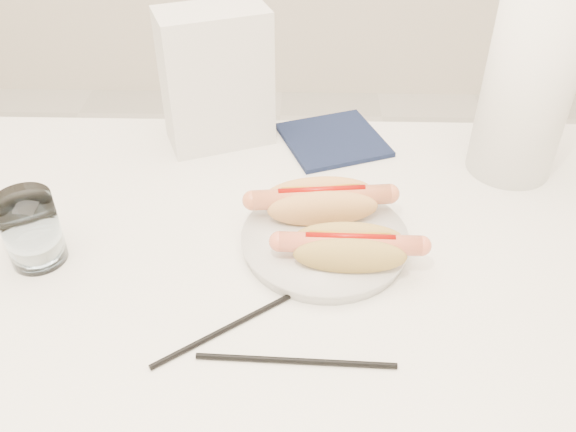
{
  "coord_description": "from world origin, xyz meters",
  "views": [
    {
      "loc": [
        0.09,
        -0.59,
        1.31
      ],
      "look_at": [
        0.08,
        0.03,
        0.82
      ],
      "focal_mm": 38.09,
      "sensor_mm": 36.0,
      "label": 1
    }
  ],
  "objects_px": {
    "hotdog_right": "(349,248)",
    "water_glass": "(31,230)",
    "paper_towel_roll": "(528,85)",
    "table": "(231,301)",
    "napkin_box": "(216,79)",
    "hotdog_left": "(321,202)",
    "plate": "(325,242)"
  },
  "relations": [
    {
      "from": "water_glass",
      "to": "hotdog_left",
      "type": "bearing_deg",
      "value": 11.93
    },
    {
      "from": "water_glass",
      "to": "paper_towel_roll",
      "type": "height_order",
      "value": "paper_towel_roll"
    },
    {
      "from": "table",
      "to": "plate",
      "type": "bearing_deg",
      "value": 20.14
    },
    {
      "from": "table",
      "to": "water_glass",
      "type": "relative_size",
      "value": 11.87
    },
    {
      "from": "hotdog_left",
      "to": "water_glass",
      "type": "relative_size",
      "value": 1.92
    },
    {
      "from": "hotdog_right",
      "to": "water_glass",
      "type": "bearing_deg",
      "value": 179.04
    },
    {
      "from": "paper_towel_roll",
      "to": "water_glass",
      "type": "bearing_deg",
      "value": -160.9
    },
    {
      "from": "table",
      "to": "napkin_box",
      "type": "height_order",
      "value": "napkin_box"
    },
    {
      "from": "hotdog_right",
      "to": "napkin_box",
      "type": "distance_m",
      "value": 0.4
    },
    {
      "from": "hotdog_right",
      "to": "paper_towel_roll",
      "type": "xyz_separation_m",
      "value": [
        0.27,
        0.25,
        0.11
      ]
    },
    {
      "from": "hotdog_left",
      "to": "water_glass",
      "type": "distance_m",
      "value": 0.39
    },
    {
      "from": "hotdog_left",
      "to": "hotdog_right",
      "type": "distance_m",
      "value": 0.1
    },
    {
      "from": "plate",
      "to": "hotdog_left",
      "type": "relative_size",
      "value": 1.14
    },
    {
      "from": "water_glass",
      "to": "paper_towel_roll",
      "type": "distance_m",
      "value": 0.73
    },
    {
      "from": "table",
      "to": "water_glass",
      "type": "distance_m",
      "value": 0.28
    },
    {
      "from": "water_glass",
      "to": "napkin_box",
      "type": "relative_size",
      "value": 0.44
    },
    {
      "from": "paper_towel_roll",
      "to": "table",
      "type": "bearing_deg",
      "value": -149.62
    },
    {
      "from": "water_glass",
      "to": "napkin_box",
      "type": "height_order",
      "value": "napkin_box"
    },
    {
      "from": "plate",
      "to": "water_glass",
      "type": "xyz_separation_m",
      "value": [
        -0.38,
        -0.03,
        0.04
      ]
    },
    {
      "from": "napkin_box",
      "to": "table",
      "type": "bearing_deg",
      "value": -103.33
    },
    {
      "from": "plate",
      "to": "water_glass",
      "type": "distance_m",
      "value": 0.39
    },
    {
      "from": "napkin_box",
      "to": "paper_towel_roll",
      "type": "bearing_deg",
      "value": -30.7
    },
    {
      "from": "table",
      "to": "paper_towel_roll",
      "type": "height_order",
      "value": "paper_towel_roll"
    },
    {
      "from": "plate",
      "to": "napkin_box",
      "type": "bearing_deg",
      "value": 121.72
    },
    {
      "from": "plate",
      "to": "paper_towel_roll",
      "type": "bearing_deg",
      "value": 34.21
    },
    {
      "from": "plate",
      "to": "napkin_box",
      "type": "xyz_separation_m",
      "value": [
        -0.18,
        0.28,
        0.11
      ]
    },
    {
      "from": "napkin_box",
      "to": "hotdog_left",
      "type": "bearing_deg",
      "value": -75.53
    },
    {
      "from": "hotdog_right",
      "to": "table",
      "type": "bearing_deg",
      "value": -179.04
    },
    {
      "from": "plate",
      "to": "hotdog_right",
      "type": "xyz_separation_m",
      "value": [
        0.03,
        -0.05,
        0.03
      ]
    },
    {
      "from": "hotdog_right",
      "to": "napkin_box",
      "type": "height_order",
      "value": "napkin_box"
    },
    {
      "from": "hotdog_right",
      "to": "water_glass",
      "type": "xyz_separation_m",
      "value": [
        -0.41,
        0.02,
        0.01
      ]
    },
    {
      "from": "hotdog_right",
      "to": "water_glass",
      "type": "distance_m",
      "value": 0.41
    }
  ]
}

